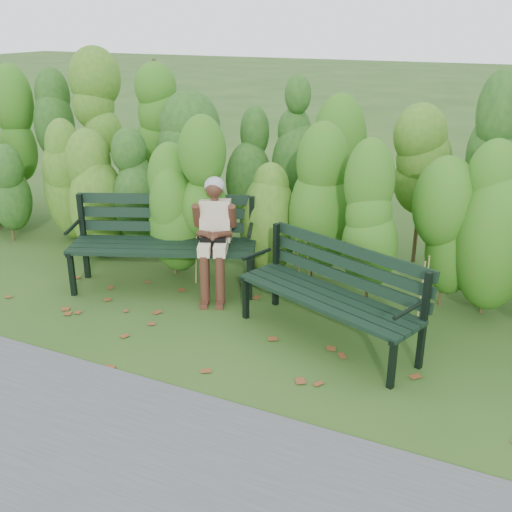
% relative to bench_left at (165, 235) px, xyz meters
% --- Properties ---
extents(ground, '(80.00, 80.00, 0.00)m').
position_rel_bench_left_xyz_m(ground, '(1.36, -0.82, -0.61)').
color(ground, '#254616').
extents(footpath, '(60.00, 2.50, 0.01)m').
position_rel_bench_left_xyz_m(footpath, '(1.36, -3.02, -0.60)').
color(footpath, '#474749').
rests_on(footpath, ground).
extents(hedge_band, '(11.04, 1.67, 2.42)m').
position_rel_bench_left_xyz_m(hedge_band, '(1.36, 1.04, 0.65)').
color(hedge_band, '#47381E').
rests_on(hedge_band, ground).
extents(leaf_litter, '(5.93, 2.21, 0.01)m').
position_rel_bench_left_xyz_m(leaf_litter, '(1.15, -0.94, -0.61)').
color(leaf_litter, brown).
rests_on(leaf_litter, ground).
extents(bench_left, '(2.16, 1.39, 1.03)m').
position_rel_bench_left_xyz_m(bench_left, '(0.00, 0.00, 0.00)').
color(bench_left, black).
rests_on(bench_left, ground).
extents(bench_right, '(1.94, 1.21, 0.92)m').
position_rel_bench_left_xyz_m(bench_right, '(2.14, -0.39, -0.06)').
color(bench_right, black).
rests_on(bench_right, ground).
extents(seated_woman, '(0.56, 0.75, 1.31)m').
position_rel_bench_left_xyz_m(seated_woman, '(0.63, 0.04, 0.16)').
color(seated_woman, beige).
rests_on(seated_woman, ground).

